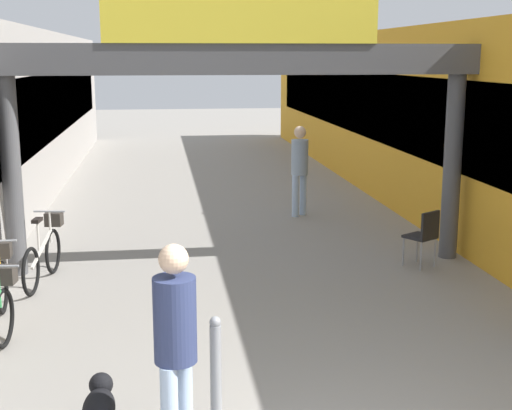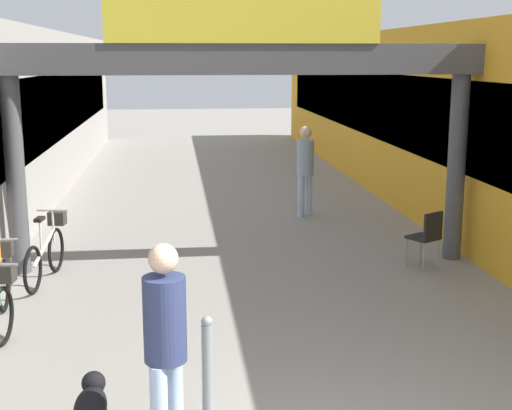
% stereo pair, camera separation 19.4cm
% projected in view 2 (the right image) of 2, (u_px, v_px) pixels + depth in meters
% --- Properties ---
extents(storefront_right, '(3.00, 26.00, 3.75)m').
position_uv_depth(storefront_right, '(455.00, 117.00, 15.59)').
color(storefront_right, gold).
rests_on(storefront_right, ground_plane).
extents(arcade_sign_gateway, '(7.40, 0.47, 4.00)m').
position_uv_depth(arcade_sign_gateway, '(243.00, 79.00, 10.46)').
color(arcade_sign_gateway, '#4C4C4F').
rests_on(arcade_sign_gateway, ground_plane).
extents(pedestrian_with_dog, '(0.47, 0.47, 1.78)m').
position_uv_depth(pedestrian_with_dog, '(165.00, 337.00, 5.58)').
color(pedestrian_with_dog, '#A5BFE0').
rests_on(pedestrian_with_dog, ground_plane).
extents(pedestrian_carrying_crate, '(0.48, 0.48, 1.82)m').
position_uv_depth(pedestrian_carrying_crate, '(305.00, 165.00, 14.25)').
color(pedestrian_carrying_crate, '#A5BFE0').
rests_on(pedestrian_carrying_crate, ground_plane).
extents(dog_on_leash, '(0.27, 0.69, 0.51)m').
position_uv_depth(dog_on_leash, '(91.00, 404.00, 5.98)').
color(dog_on_leash, black).
rests_on(dog_on_leash, ground_plane).
extents(bicycle_silver_farthest, '(0.46, 1.68, 0.98)m').
position_uv_depth(bicycle_silver_farthest, '(47.00, 251.00, 10.25)').
color(bicycle_silver_farthest, black).
rests_on(bicycle_silver_farthest, ground_plane).
extents(bollard_post_metal, '(0.10, 0.10, 1.03)m').
position_uv_depth(bollard_post_metal, '(208.00, 372.00, 6.13)').
color(bollard_post_metal, gray).
rests_on(bollard_post_metal, ground_plane).
extents(cafe_chair_black_nearer, '(0.55, 0.55, 0.89)m').
position_uv_depth(cafe_chair_black_nearer, '(427.00, 234.00, 10.78)').
color(cafe_chair_black_nearer, gray).
rests_on(cafe_chair_black_nearer, ground_plane).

